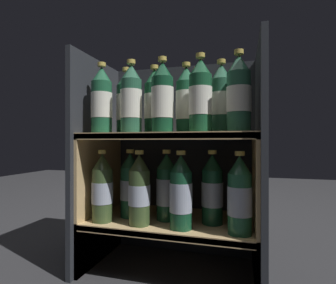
% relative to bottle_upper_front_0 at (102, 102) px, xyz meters
% --- Properties ---
extents(fridge_back_wall, '(0.66, 0.02, 0.83)m').
position_rel_bottle_upper_front_0_xyz_m(fridge_back_wall, '(0.24, 0.29, -0.22)').
color(fridge_back_wall, '#23262B').
rests_on(fridge_back_wall, ground_plane).
extents(fridge_side_left, '(0.02, 0.39, 0.83)m').
position_rel_bottle_upper_front_0_xyz_m(fridge_side_left, '(-0.08, 0.10, -0.22)').
color(fridge_side_left, '#23262B').
rests_on(fridge_side_left, ground_plane).
extents(fridge_side_right, '(0.02, 0.39, 0.83)m').
position_rel_bottle_upper_front_0_xyz_m(fridge_side_right, '(0.56, 0.10, -0.22)').
color(fridge_side_right, '#23262B').
rests_on(fridge_side_right, ground_plane).
extents(shelf_lower, '(0.62, 0.35, 0.20)m').
position_rel_bottle_upper_front_0_xyz_m(shelf_lower, '(0.24, 0.09, -0.48)').
color(shelf_lower, tan).
rests_on(shelf_lower, ground_plane).
extents(shelf_upper, '(0.62, 0.35, 0.52)m').
position_rel_bottle_upper_front_0_xyz_m(shelf_upper, '(0.24, 0.10, -0.26)').
color(shelf_upper, tan).
rests_on(shelf_upper, ground_plane).
extents(bottle_upper_front_0, '(0.08, 0.08, 0.26)m').
position_rel_bottle_upper_front_0_xyz_m(bottle_upper_front_0, '(0.00, 0.00, 0.00)').
color(bottle_upper_front_0, '#1E5638').
rests_on(bottle_upper_front_0, shelf_upper).
extents(bottle_upper_front_1, '(0.08, 0.08, 0.26)m').
position_rel_bottle_upper_front_0_xyz_m(bottle_upper_front_1, '(0.12, 0.00, -0.00)').
color(bottle_upper_front_1, '#285B42').
rests_on(bottle_upper_front_1, shelf_upper).
extents(bottle_upper_front_2, '(0.08, 0.08, 0.26)m').
position_rel_bottle_upper_front_0_xyz_m(bottle_upper_front_2, '(0.24, 0.00, -0.00)').
color(bottle_upper_front_2, '#144228').
rests_on(bottle_upper_front_2, shelf_upper).
extents(bottle_upper_front_3, '(0.08, 0.08, 0.26)m').
position_rel_bottle_upper_front_0_xyz_m(bottle_upper_front_3, '(0.37, 0.00, 0.00)').
color(bottle_upper_front_3, '#194C2D').
rests_on(bottle_upper_front_3, shelf_upper).
extents(bottle_upper_front_4, '(0.08, 0.08, 0.26)m').
position_rel_bottle_upper_front_0_xyz_m(bottle_upper_front_4, '(0.49, 0.00, 0.00)').
color(bottle_upper_front_4, '#285B42').
rests_on(bottle_upper_front_4, shelf_upper).
extents(bottle_upper_back_0, '(0.08, 0.08, 0.26)m').
position_rel_bottle_upper_front_0_xyz_m(bottle_upper_back_0, '(0.06, 0.09, -0.00)').
color(bottle_upper_back_0, '#194C2D').
rests_on(bottle_upper_back_0, shelf_upper).
extents(bottle_upper_back_1, '(0.08, 0.08, 0.26)m').
position_rel_bottle_upper_front_0_xyz_m(bottle_upper_back_1, '(0.18, 0.09, -0.00)').
color(bottle_upper_back_1, '#194C2D').
rests_on(bottle_upper_back_1, shelf_upper).
extents(bottle_upper_back_2, '(0.08, 0.08, 0.26)m').
position_rel_bottle_upper_front_0_xyz_m(bottle_upper_back_2, '(0.30, 0.09, -0.00)').
color(bottle_upper_back_2, '#1E5638').
rests_on(bottle_upper_back_2, shelf_upper).
extents(bottle_upper_back_3, '(0.08, 0.08, 0.26)m').
position_rel_bottle_upper_front_0_xyz_m(bottle_upper_back_3, '(0.43, 0.09, 0.00)').
color(bottle_upper_back_3, '#285B42').
rests_on(bottle_upper_back_3, shelf_upper).
extents(bottle_lower_front_0, '(0.08, 0.08, 0.26)m').
position_rel_bottle_upper_front_0_xyz_m(bottle_lower_front_0, '(0.00, 0.00, -0.32)').
color(bottle_lower_front_0, '#384C28').
rests_on(bottle_lower_front_0, shelf_lower).
extents(bottle_lower_front_1, '(0.08, 0.08, 0.26)m').
position_rel_bottle_upper_front_0_xyz_m(bottle_lower_front_1, '(0.15, 0.00, -0.32)').
color(bottle_lower_front_1, '#384C28').
rests_on(bottle_lower_front_1, shelf_lower).
extents(bottle_lower_front_2, '(0.08, 0.08, 0.26)m').
position_rel_bottle_upper_front_0_xyz_m(bottle_lower_front_2, '(0.30, 0.00, -0.32)').
color(bottle_lower_front_2, '#144228').
rests_on(bottle_lower_front_2, shelf_lower).
extents(bottle_lower_front_3, '(0.08, 0.08, 0.26)m').
position_rel_bottle_upper_front_0_xyz_m(bottle_lower_front_3, '(0.49, 0.00, -0.32)').
color(bottle_lower_front_3, '#1E5638').
rests_on(bottle_lower_front_3, shelf_lower).
extents(bottle_lower_back_0, '(0.08, 0.08, 0.26)m').
position_rel_bottle_upper_front_0_xyz_m(bottle_lower_back_0, '(0.08, 0.09, -0.32)').
color(bottle_lower_back_0, '#1E5638').
rests_on(bottle_lower_back_0, shelf_lower).
extents(bottle_lower_back_1, '(0.08, 0.08, 0.26)m').
position_rel_bottle_upper_front_0_xyz_m(bottle_lower_back_1, '(0.23, 0.09, -0.32)').
color(bottle_lower_back_1, '#194C2D').
rests_on(bottle_lower_back_1, shelf_lower).
extents(bottle_lower_back_2, '(0.08, 0.08, 0.26)m').
position_rel_bottle_upper_front_0_xyz_m(bottle_lower_back_2, '(0.40, 0.09, -0.32)').
color(bottle_lower_back_2, '#144228').
rests_on(bottle_lower_back_2, shelf_lower).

